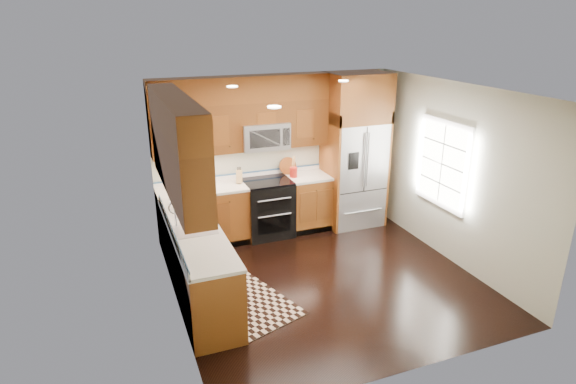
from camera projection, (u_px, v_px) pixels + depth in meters
name	position (u px, v px, depth m)	size (l,w,h in m)	color
ground	(324.00, 279.00, 6.70)	(4.00, 4.00, 0.00)	black
wall_back	(275.00, 153.00, 8.00)	(4.00, 0.02, 2.60)	#B0B3A1
wall_left	(171.00, 212.00, 5.57)	(0.02, 4.00, 2.60)	#B0B3A1
wall_right	(452.00, 174.00, 6.93)	(0.02, 4.00, 2.60)	#B0B3A1
window	(443.00, 164.00, 7.07)	(0.04, 1.10, 1.30)	white
base_cabinets	(221.00, 237.00, 6.91)	(2.85, 3.00, 0.90)	brown
countertop	(227.00, 203.00, 6.90)	(2.86, 3.01, 0.04)	silver
upper_cabinets	(218.00, 126.00, 6.57)	(2.85, 3.00, 1.15)	brown
range	(268.00, 208.00, 7.91)	(0.76, 0.67, 0.95)	black
microwave	(264.00, 136.00, 7.62)	(0.76, 0.40, 0.42)	#B2B2B7
refrigerator	(355.00, 151.00, 8.12)	(0.98, 0.75, 2.60)	#B2B2B7
sink_faucet	(192.00, 226.00, 5.97)	(0.54, 0.44, 0.37)	#B2B2B7
rug	(244.00, 300.00, 6.18)	(0.90, 1.50, 0.01)	black
knife_block	(239.00, 176.00, 7.65)	(0.13, 0.15, 0.26)	tan
utensil_crock	(293.00, 170.00, 7.91)	(0.16, 0.16, 0.35)	#A71D14
cutting_board	(288.00, 173.00, 8.10)	(0.29, 0.29, 0.02)	brown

